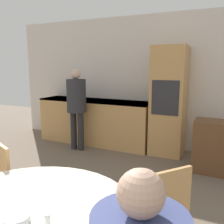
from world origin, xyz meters
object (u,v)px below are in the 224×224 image
at_px(chair_far_right, 160,215).
at_px(person_standing, 76,101).
at_px(bowl_near, 16,219).
at_px(oven_unit, 169,101).

bearing_deg(chair_far_right, person_standing, -97.44).
relative_size(person_standing, bowl_near, 10.15).
height_order(oven_unit, chair_far_right, oven_unit).
xyz_separation_m(person_standing, bowl_near, (1.59, -3.05, -0.18)).
height_order(chair_far_right, person_standing, person_standing).
distance_m(chair_far_right, person_standing, 3.21).
bearing_deg(chair_far_right, oven_unit, -130.18).
bearing_deg(oven_unit, bowl_near, -90.79).
bearing_deg(bowl_near, person_standing, 117.59).
relative_size(oven_unit, bowl_near, 12.83).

